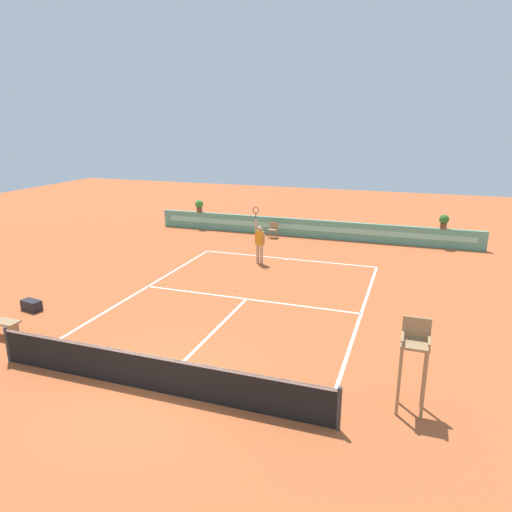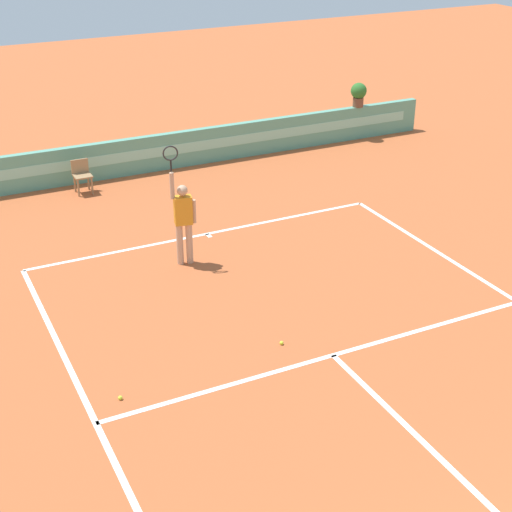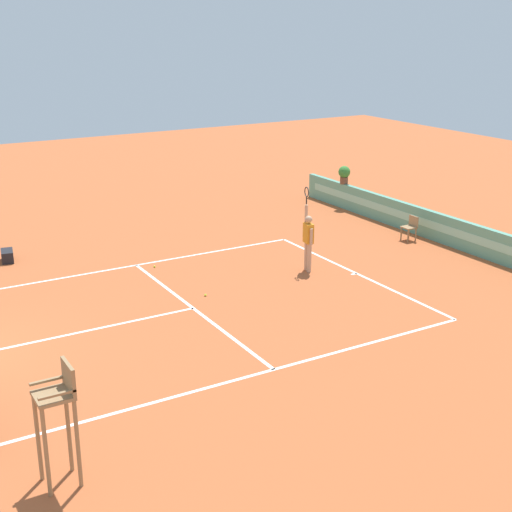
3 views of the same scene
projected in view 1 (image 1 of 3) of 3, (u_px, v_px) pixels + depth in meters
name	position (u px, v px, depth m)	size (l,w,h in m)	color
ground_plane	(243.00, 303.00, 16.65)	(60.00, 60.00, 0.00)	#B2562D
court_lines	(249.00, 296.00, 17.30)	(8.32, 11.94, 0.01)	white
net	(152.00, 372.00, 11.06)	(8.92, 0.10, 1.00)	#333333
back_wall_barrier	(309.00, 228.00, 25.94)	(18.00, 0.21, 1.00)	#599E84
umpire_chair	(414.00, 355.00, 10.15)	(0.60, 0.60, 2.14)	#99754C
ball_kid_chair	(273.00, 229.00, 25.87)	(0.44, 0.44, 0.85)	#99754C
gear_bag	(31.00, 305.00, 15.96)	(0.70, 0.36, 0.36)	black
tennis_player	(260.00, 241.00, 20.98)	(0.61, 0.29, 2.58)	tan
tennis_ball_near_baseline	(164.00, 284.00, 18.51)	(0.07, 0.07, 0.07)	#CCE033
tennis_ball_mid_court	(237.00, 290.00, 17.82)	(0.07, 0.07, 0.07)	#CCE033
potted_plant_far_left	(199.00, 205.00, 27.80)	(0.48, 0.48, 0.72)	brown
potted_plant_far_right	(444.00, 221.00, 23.51)	(0.48, 0.48, 0.72)	brown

